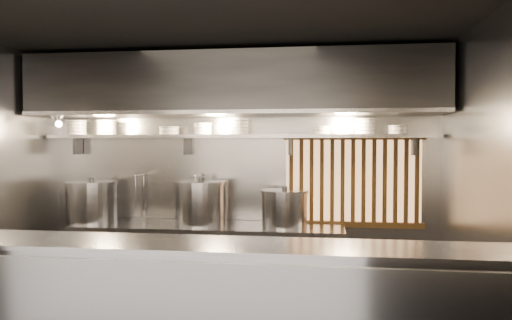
% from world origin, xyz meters
% --- Properties ---
extents(ceiling, '(4.50, 4.50, 0.00)m').
position_xyz_m(ceiling, '(0.00, 0.00, 2.80)').
color(ceiling, black).
rests_on(ceiling, wall_back).
extents(wall_back, '(4.50, 0.00, 4.50)m').
position_xyz_m(wall_back, '(0.00, 1.50, 1.40)').
color(wall_back, gray).
rests_on(wall_back, floor).
extents(wall_right, '(0.00, 3.00, 3.00)m').
position_xyz_m(wall_right, '(2.25, 0.00, 1.40)').
color(wall_right, gray).
rests_on(wall_right, floor).
extents(cooking_bench, '(3.00, 0.70, 0.90)m').
position_xyz_m(cooking_bench, '(-0.30, 1.13, 0.45)').
color(cooking_bench, '#97979C').
rests_on(cooking_bench, floor).
extents(bowl_shelf, '(4.40, 0.34, 0.04)m').
position_xyz_m(bowl_shelf, '(0.00, 1.32, 1.88)').
color(bowl_shelf, '#97979C').
rests_on(bowl_shelf, wall_back).
extents(exhaust_hood, '(4.40, 0.81, 0.65)m').
position_xyz_m(exhaust_hood, '(0.00, 1.10, 2.42)').
color(exhaust_hood, '#2D2D30').
rests_on(exhaust_hood, ceiling).
extents(wood_screen, '(1.56, 0.09, 1.04)m').
position_xyz_m(wood_screen, '(1.30, 1.45, 1.38)').
color(wood_screen, '#FFB972').
rests_on(wood_screen, wall_back).
extents(faucet_left, '(0.04, 0.30, 0.50)m').
position_xyz_m(faucet_left, '(-1.15, 1.37, 1.31)').
color(faucet_left, silver).
rests_on(faucet_left, wall_back).
extents(faucet_right, '(0.04, 0.30, 0.50)m').
position_xyz_m(faucet_right, '(-0.45, 1.37, 1.31)').
color(faucet_right, silver).
rests_on(faucet_right, wall_back).
extents(heat_lamp, '(0.25, 0.35, 0.20)m').
position_xyz_m(heat_lamp, '(-1.90, 0.85, 2.07)').
color(heat_lamp, '#97979C').
rests_on(heat_lamp, exhaust_hood).
extents(pendant_bulb, '(0.09, 0.09, 0.19)m').
position_xyz_m(pendant_bulb, '(-0.10, 1.20, 1.96)').
color(pendant_bulb, '#2D2D30').
rests_on(pendant_bulb, exhaust_hood).
extents(stock_pot_left, '(0.75, 0.75, 0.51)m').
position_xyz_m(stock_pot_left, '(-1.67, 1.17, 1.14)').
color(stock_pot_left, '#97979C').
rests_on(stock_pot_left, cooking_bench).
extents(stock_pot_mid, '(0.74, 0.74, 0.52)m').
position_xyz_m(stock_pot_mid, '(-0.38, 1.16, 1.14)').
color(stock_pot_mid, '#97979C').
rests_on(stock_pot_mid, cooking_bench).
extents(stock_pot_right, '(0.56, 0.56, 0.44)m').
position_xyz_m(stock_pot_right, '(0.56, 1.13, 1.10)').
color(stock_pot_right, '#97979C').
rests_on(stock_pot_right, cooking_bench).
extents(bowl_stack_0, '(0.22, 0.22, 0.17)m').
position_xyz_m(bowl_stack_0, '(-1.91, 1.32, 1.98)').
color(bowl_stack_0, white).
rests_on(bowl_stack_0, bowl_shelf).
extents(bowl_stack_1, '(0.24, 0.24, 0.17)m').
position_xyz_m(bowl_stack_1, '(-1.55, 1.32, 1.98)').
color(bowl_stack_1, white).
rests_on(bowl_stack_1, bowl_shelf).
extents(bowl_stack_2, '(0.24, 0.24, 0.09)m').
position_xyz_m(bowl_stack_2, '(-0.79, 1.32, 1.95)').
color(bowl_stack_2, white).
rests_on(bowl_stack_2, bowl_shelf).
extents(bowl_stack_3, '(0.21, 0.21, 0.13)m').
position_xyz_m(bowl_stack_3, '(-0.39, 1.32, 1.97)').
color(bowl_stack_3, white).
rests_on(bowl_stack_3, bowl_shelf).
extents(bowl_stack_4, '(0.23, 0.23, 0.17)m').
position_xyz_m(bowl_stack_4, '(0.02, 1.32, 1.98)').
color(bowl_stack_4, white).
rests_on(bowl_stack_4, bowl_shelf).
extents(bowl_stack_5, '(0.21, 0.21, 0.09)m').
position_xyz_m(bowl_stack_5, '(0.95, 1.32, 1.95)').
color(bowl_stack_5, white).
rests_on(bowl_stack_5, bowl_shelf).
extents(bowl_stack_6, '(0.23, 0.23, 0.17)m').
position_xyz_m(bowl_stack_6, '(1.42, 1.32, 1.98)').
color(bowl_stack_6, white).
rests_on(bowl_stack_6, bowl_shelf).
extents(bowl_stack_7, '(0.22, 0.22, 0.09)m').
position_xyz_m(bowl_stack_7, '(1.77, 1.32, 1.95)').
color(bowl_stack_7, white).
rests_on(bowl_stack_7, bowl_shelf).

